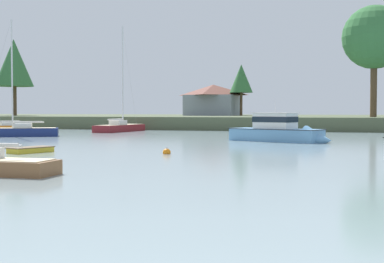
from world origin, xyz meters
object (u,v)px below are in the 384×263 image
at_px(sailboat_navy, 19,134).
at_px(sailboat_orange, 4,129).
at_px(cruiser_skyblue, 284,135).
at_px(sailboat_maroon, 120,129).
at_px(dinghy_yellow, 31,151).
at_px(mooring_buoy_orange, 167,152).

distance_m(sailboat_navy, sailboat_orange, 18.38).
xyz_separation_m(cruiser_skyblue, sailboat_maroon, (-22.84, 16.23, -0.31)).
distance_m(cruiser_skyblue, sailboat_orange, 42.19).
height_order(dinghy_yellow, sailboat_maroon, sailboat_maroon).
relative_size(cruiser_skyblue, sailboat_maroon, 0.68).
bearing_deg(sailboat_maroon, mooring_buoy_orange, -60.85).
distance_m(sailboat_navy, sailboat_maroon, 15.61).
relative_size(sailboat_navy, sailboat_orange, 1.39).
bearing_deg(dinghy_yellow, sailboat_navy, 126.54).
bearing_deg(mooring_buoy_orange, sailboat_maroon, 119.15).
bearing_deg(cruiser_skyblue, mooring_buoy_orange, -108.62).
relative_size(cruiser_skyblue, mooring_buoy_orange, 17.56).
xyz_separation_m(dinghy_yellow, sailboat_maroon, (-9.03, 33.20, 0.16)).
distance_m(dinghy_yellow, sailboat_maroon, 34.41).
bearing_deg(sailboat_orange, cruiser_skyblue, -21.05).
bearing_deg(sailboat_maroon, cruiser_skyblue, -35.40).
bearing_deg(sailboat_orange, sailboat_navy, -49.04).
relative_size(sailboat_maroon, mooring_buoy_orange, 25.85).
height_order(sailboat_navy, sailboat_maroon, sailboat_maroon).
relative_size(dinghy_yellow, cruiser_skyblue, 0.33).
xyz_separation_m(cruiser_skyblue, sailboat_orange, (-39.37, 15.16, -0.39)).
height_order(sailboat_maroon, sailboat_orange, sailboat_maroon).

